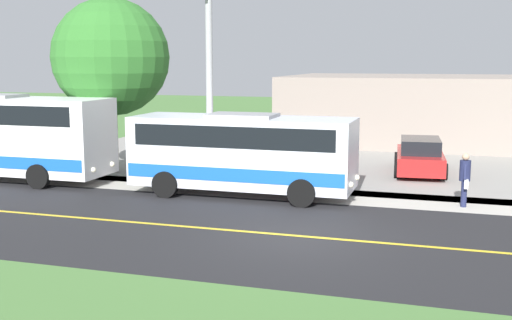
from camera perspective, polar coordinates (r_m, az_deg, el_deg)
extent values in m
plane|color=#477238|center=(16.97, 3.64, -6.80)|extent=(120.00, 120.00, 0.00)
cube|color=black|center=(16.96, 3.64, -6.78)|extent=(8.00, 100.00, 0.01)
cube|color=#B2ADA3|center=(21.91, 6.85, -3.21)|extent=(2.40, 100.00, 0.01)
cube|color=gray|center=(28.66, 15.39, -0.58)|extent=(14.00, 36.00, 0.01)
cube|color=gold|center=(16.96, 3.65, -6.77)|extent=(0.16, 100.00, 0.00)
cube|color=silver|center=(21.69, -1.21, 0.78)|extent=(2.37, 7.57, 2.33)
cube|color=blue|center=(21.79, -1.21, -0.82)|extent=(2.41, 7.42, 0.44)
cube|color=black|center=(21.61, -1.22, 2.39)|extent=(2.41, 6.82, 0.70)
cube|color=gray|center=(21.55, -1.22, 4.00)|extent=(1.42, 2.27, 0.12)
cylinder|color=black|center=(22.40, 5.47, -1.75)|extent=(0.25, 0.90, 0.90)
cylinder|color=black|center=(20.12, 4.09, -2.96)|extent=(0.25, 0.90, 0.90)
cylinder|color=black|center=(23.78, -5.67, -1.13)|extent=(0.25, 0.90, 0.90)
cylinder|color=black|center=(21.65, -8.11, -2.18)|extent=(0.25, 0.90, 0.90)
sphere|color=#F2EACC|center=(21.59, 8.99, -1.56)|extent=(0.20, 0.20, 0.20)
sphere|color=#F2EACC|center=(20.32, 8.45, -2.20)|extent=(0.20, 0.20, 0.20)
cylinder|color=black|center=(26.12, -15.80, -0.51)|extent=(0.25, 0.90, 0.90)
cylinder|color=black|center=(24.18, -18.87, -1.40)|extent=(0.25, 0.90, 0.90)
sphere|color=#F2EACC|center=(24.63, -12.73, -0.37)|extent=(0.20, 0.20, 0.20)
sphere|color=#F2EACC|center=(23.51, -14.33, -0.86)|extent=(0.20, 0.20, 0.20)
cylinder|color=#1E2347|center=(21.34, 18.07, -2.81)|extent=(0.18, 0.18, 0.82)
cylinder|color=#1E2347|center=(21.14, 18.08, -2.92)|extent=(0.18, 0.18, 0.82)
cylinder|color=#1E2347|center=(21.10, 18.17, -0.90)|extent=(0.34, 0.34, 0.65)
sphere|color=tan|center=(21.04, 18.23, 0.27)|extent=(0.22, 0.22, 0.22)
cylinder|color=#1E2347|center=(21.28, 18.17, -0.74)|extent=(0.28, 0.10, 0.59)
cube|color=beige|center=(21.43, 18.25, -1.80)|extent=(0.20, 0.12, 0.28)
cylinder|color=#1E2347|center=(20.92, 18.19, -0.90)|extent=(0.28, 0.10, 0.59)
cube|color=white|center=(20.92, 18.27, -2.06)|extent=(0.20, 0.12, 0.28)
cylinder|color=#9E9EA3|center=(22.43, -4.19, 7.48)|extent=(0.24, 0.24, 8.06)
cube|color=#A51E1E|center=(26.56, 2.83, 0.15)|extent=(1.95, 4.46, 0.70)
cube|color=black|center=(26.53, 2.43, 1.52)|extent=(1.61, 2.47, 0.57)
cylinder|color=black|center=(27.11, 6.13, -0.16)|extent=(0.24, 0.65, 0.64)
cylinder|color=black|center=(25.38, 5.20, -0.77)|extent=(0.24, 0.65, 0.64)
cylinder|color=black|center=(27.85, 0.66, 0.13)|extent=(0.24, 0.65, 0.64)
cylinder|color=black|center=(26.17, -0.60, -0.44)|extent=(0.24, 0.65, 0.64)
cube|color=#A51E1E|center=(26.92, 14.41, -0.01)|extent=(4.54, 2.16, 0.70)
cube|color=black|center=(26.63, 14.48, 1.27)|extent=(2.54, 1.73, 0.57)
cylinder|color=black|center=(28.28, 12.48, 0.05)|extent=(0.66, 0.27, 0.64)
cylinder|color=black|center=(28.34, 16.12, -0.07)|extent=(0.66, 0.27, 0.64)
cylinder|color=black|center=(25.59, 12.48, -0.87)|extent=(0.66, 0.27, 0.64)
cylinder|color=black|center=(25.66, 16.50, -1.01)|extent=(0.66, 0.27, 0.64)
cylinder|color=#4C3826|center=(27.04, -12.60, 2.07)|extent=(0.36, 0.36, 2.91)
sphere|color=#2D6B28|center=(26.85, -12.84, 8.95)|extent=(4.76, 4.76, 4.76)
cube|color=gray|center=(37.43, 20.09, 4.21)|extent=(10.00, 21.99, 3.68)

